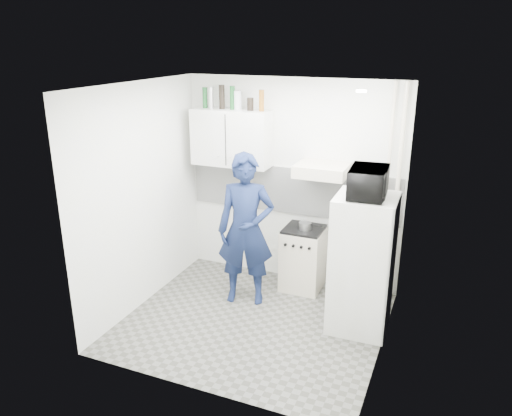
% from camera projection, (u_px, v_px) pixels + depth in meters
% --- Properties ---
extents(floor, '(2.80, 2.80, 0.00)m').
position_uv_depth(floor, '(254.00, 322.00, 5.63)').
color(floor, '#5D5C57').
rests_on(floor, ground).
extents(ceiling, '(2.80, 2.80, 0.00)m').
position_uv_depth(ceiling, '(253.00, 86.00, 4.78)').
color(ceiling, white).
rests_on(ceiling, wall_back).
extents(wall_back, '(2.80, 0.00, 2.80)m').
position_uv_depth(wall_back, '(292.00, 183.00, 6.30)').
color(wall_back, white).
rests_on(wall_back, floor).
extents(wall_left, '(0.00, 2.60, 2.60)m').
position_uv_depth(wall_left, '(141.00, 198.00, 5.72)').
color(wall_left, white).
rests_on(wall_left, floor).
extents(wall_right, '(0.00, 2.60, 2.60)m').
position_uv_depth(wall_right, '(390.00, 232.00, 4.70)').
color(wall_right, white).
rests_on(wall_right, floor).
extents(person, '(0.76, 0.60, 1.82)m').
position_uv_depth(person, '(246.00, 230.00, 5.82)').
color(person, '#111C3E').
rests_on(person, floor).
extents(stove, '(0.49, 0.49, 0.78)m').
position_uv_depth(stove, '(303.00, 259.00, 6.28)').
color(stove, beige).
rests_on(stove, floor).
extents(fridge, '(0.64, 0.64, 1.51)m').
position_uv_depth(fridge, '(362.00, 264.00, 5.30)').
color(fridge, white).
rests_on(fridge, floor).
extents(stove_top, '(0.47, 0.47, 0.03)m').
position_uv_depth(stove_top, '(304.00, 229.00, 6.15)').
color(stove_top, black).
rests_on(stove_top, stove).
extents(saucepan, '(0.15, 0.15, 0.09)m').
position_uv_depth(saucepan, '(305.00, 226.00, 6.10)').
color(saucepan, silver).
rests_on(saucepan, stove_top).
extents(microwave, '(0.56, 0.40, 0.30)m').
position_uv_depth(microwave, '(368.00, 182.00, 5.01)').
color(microwave, black).
rests_on(microwave, fridge).
extents(bottle_a, '(0.06, 0.06, 0.26)m').
position_uv_depth(bottle_a, '(205.00, 98.00, 6.22)').
color(bottle_a, '#144C1E').
rests_on(bottle_a, upper_cabinet).
extents(bottle_b, '(0.07, 0.07, 0.26)m').
position_uv_depth(bottle_b, '(211.00, 98.00, 6.19)').
color(bottle_b, silver).
rests_on(bottle_b, upper_cabinet).
extents(bottle_c, '(0.07, 0.07, 0.29)m').
position_uv_depth(bottle_c, '(222.00, 97.00, 6.12)').
color(bottle_c, black).
rests_on(bottle_c, upper_cabinet).
extents(bottle_d, '(0.06, 0.06, 0.28)m').
position_uv_depth(bottle_d, '(232.00, 98.00, 6.07)').
color(bottle_d, '#144C1E').
rests_on(bottle_d, upper_cabinet).
extents(canister_a, '(0.09, 0.09, 0.23)m').
position_uv_depth(canister_a, '(238.00, 100.00, 6.06)').
color(canister_a, '#B2B7BC').
rests_on(canister_a, upper_cabinet).
extents(canister_b, '(0.08, 0.08, 0.15)m').
position_uv_depth(canister_b, '(250.00, 104.00, 6.01)').
color(canister_b, black).
rests_on(canister_b, upper_cabinet).
extents(bottle_e, '(0.06, 0.06, 0.25)m').
position_uv_depth(bottle_e, '(262.00, 101.00, 5.94)').
color(bottle_e, brown).
rests_on(bottle_e, upper_cabinet).
extents(upper_cabinet, '(1.00, 0.35, 0.70)m').
position_uv_depth(upper_cabinet, '(232.00, 138.00, 6.24)').
color(upper_cabinet, white).
rests_on(upper_cabinet, wall_back).
extents(range_hood, '(0.60, 0.50, 0.14)m').
position_uv_depth(range_hood, '(322.00, 170.00, 5.83)').
color(range_hood, beige).
rests_on(range_hood, wall_back).
extents(backsplash, '(2.74, 0.03, 0.60)m').
position_uv_depth(backsplash, '(291.00, 191.00, 6.32)').
color(backsplash, white).
rests_on(backsplash, wall_back).
extents(pipe_a, '(0.05, 0.05, 2.60)m').
position_uv_depth(pipe_a, '(397.00, 196.00, 5.75)').
color(pipe_a, beige).
rests_on(pipe_a, floor).
extents(pipe_b, '(0.04, 0.04, 2.60)m').
position_uv_depth(pipe_b, '(386.00, 195.00, 5.80)').
color(pipe_b, beige).
rests_on(pipe_b, floor).
extents(ceiling_spot_fixture, '(0.10, 0.10, 0.02)m').
position_uv_depth(ceiling_spot_fixture, '(361.00, 91.00, 4.60)').
color(ceiling_spot_fixture, white).
rests_on(ceiling_spot_fixture, ceiling).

